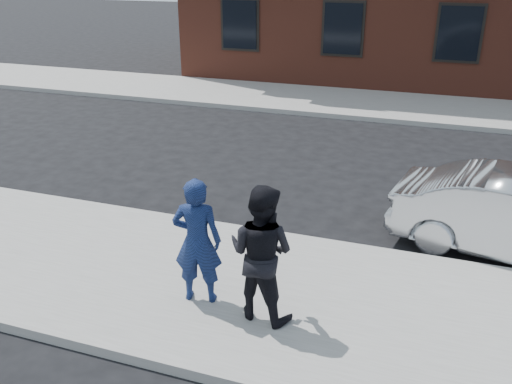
% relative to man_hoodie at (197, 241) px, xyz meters
% --- Properties ---
extents(ground, '(100.00, 100.00, 0.00)m').
position_rel_man_hoodie_xyz_m(ground, '(3.00, 0.66, -1.04)').
color(ground, black).
rests_on(ground, ground).
extents(near_sidewalk, '(50.00, 3.50, 0.15)m').
position_rel_man_hoodie_xyz_m(near_sidewalk, '(3.00, 0.41, -0.96)').
color(near_sidewalk, gray).
rests_on(near_sidewalk, ground).
extents(near_curb, '(50.00, 0.10, 0.15)m').
position_rel_man_hoodie_xyz_m(near_curb, '(3.00, 2.21, -0.96)').
color(near_curb, '#999691').
rests_on(near_curb, ground).
extents(far_sidewalk, '(50.00, 3.50, 0.15)m').
position_rel_man_hoodie_xyz_m(far_sidewalk, '(3.00, 11.91, -0.96)').
color(far_sidewalk, gray).
rests_on(far_sidewalk, ground).
extents(far_curb, '(50.00, 0.10, 0.15)m').
position_rel_man_hoodie_xyz_m(far_curb, '(3.00, 10.11, -0.96)').
color(far_curb, '#999691').
rests_on(far_curb, ground).
extents(man_hoodie, '(0.72, 0.55, 1.78)m').
position_rel_man_hoodie_xyz_m(man_hoodie, '(0.00, 0.00, 0.00)').
color(man_hoodie, navy).
rests_on(man_hoodie, near_sidewalk).
extents(man_peacoat, '(1.00, 0.84, 1.83)m').
position_rel_man_hoodie_xyz_m(man_peacoat, '(0.91, -0.06, 0.03)').
color(man_peacoat, black).
rests_on(man_peacoat, near_sidewalk).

